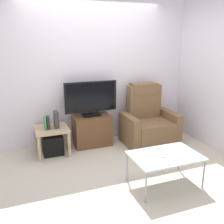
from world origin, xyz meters
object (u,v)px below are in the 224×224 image
at_px(book_leftmost, 45,123).
at_px(recliner_armchair, 148,122).
at_px(tv_stand, 92,130).
at_px(book_middle, 48,123).
at_px(side_table, 52,132).
at_px(cell_phone, 161,155).
at_px(television, 91,98).
at_px(game_console, 56,119).
at_px(coffee_table, 165,157).
at_px(subwoofer_box, 53,144).

bearing_deg(book_leftmost, recliner_armchair, -1.97).
distance_m(tv_stand, book_middle, 0.85).
bearing_deg(side_table, cell_phone, -51.36).
distance_m(television, book_middle, 0.86).
distance_m(game_console, coffee_table, 1.92).
xyz_separation_m(side_table, subwoofer_box, (0.00, 0.00, -0.22)).
xyz_separation_m(side_table, book_middle, (-0.05, -0.02, 0.18)).
bearing_deg(coffee_table, subwoofer_box, 129.75).
xyz_separation_m(tv_stand, book_leftmost, (-0.84, -0.14, 0.29)).
height_order(tv_stand, television, television).
distance_m(television, game_console, 0.72).
relative_size(recliner_armchair, game_console, 3.99).
height_order(tv_stand, game_console, game_console).
relative_size(book_middle, cell_phone, 1.39).
bearing_deg(subwoofer_box, recliner_armchair, -2.73).
height_order(book_leftmost, game_console, game_console).
relative_size(tv_stand, recliner_armchair, 0.61).
distance_m(television, side_table, 0.90).
height_order(television, book_leftmost, television).
relative_size(recliner_armchair, coffee_table, 1.20).
bearing_deg(cell_phone, television, 112.09).
bearing_deg(coffee_table, tv_stand, 107.63).
bearing_deg(television, recliner_armchair, -12.12).
bearing_deg(game_console, book_leftmost, -171.03).
relative_size(side_table, game_console, 1.99).
bearing_deg(coffee_table, television, 107.43).
height_order(book_leftmost, book_middle, book_leftmost).
xyz_separation_m(television, book_middle, (-0.78, -0.16, -0.32)).
distance_m(recliner_armchair, game_console, 1.70).
distance_m(tv_stand, book_leftmost, 0.89).
height_order(book_leftmost, coffee_table, book_leftmost).
bearing_deg(book_leftmost, coffee_table, -47.69).
distance_m(tv_stand, television, 0.60).
distance_m(recliner_armchair, subwoofer_box, 1.79).
distance_m(recliner_armchair, book_middle, 1.83).
distance_m(tv_stand, cell_phone, 1.68).
xyz_separation_m(book_leftmost, game_console, (0.19, 0.03, 0.03)).
height_order(coffee_table, cell_phone, cell_phone).
bearing_deg(tv_stand, side_table, -170.78).
height_order(subwoofer_box, book_middle, book_middle).
bearing_deg(television, side_table, -169.34).
bearing_deg(game_console, cell_phone, -53.71).
height_order(tv_stand, subwoofer_box, tv_stand).
bearing_deg(subwoofer_box, book_middle, -157.70).
height_order(recliner_armchair, side_table, recliner_armchair).
distance_m(television, recliner_armchair, 1.18).
bearing_deg(cell_phone, subwoofer_box, 135.08).
xyz_separation_m(subwoofer_box, coffee_table, (1.25, -1.50, 0.24)).
bearing_deg(recliner_armchair, book_middle, 176.35).
relative_size(side_table, cell_phone, 3.60).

